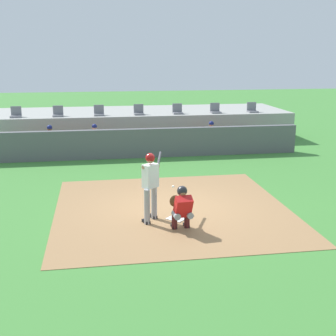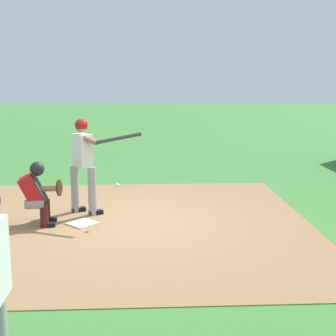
{
  "view_description": "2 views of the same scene",
  "coord_description": "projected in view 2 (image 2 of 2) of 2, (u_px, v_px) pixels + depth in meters",
  "views": [
    {
      "loc": [
        -1.97,
        -11.61,
        4.21
      ],
      "look_at": [
        0.0,
        0.7,
        1.0
      ],
      "focal_mm": 47.81,
      "sensor_mm": 36.0,
      "label": 1
    },
    {
      "loc": [
        8.25,
        0.28,
        2.54
      ],
      "look_at": [
        0.0,
        0.7,
        1.0
      ],
      "focal_mm": 51.92,
      "sensor_mm": 36.0,
      "label": 2
    }
  ],
  "objects": [
    {
      "name": "home_plate",
      "position": [
        83.0,
        223.0,
        8.51
      ],
      "size": [
        0.62,
        0.62,
        0.02
      ],
      "primitive_type": "cube",
      "rotation": [
        0.0,
        0.0,
        0.79
      ],
      "color": "white",
      "rests_on": "dirt_infield"
    },
    {
      "name": "batter_at_plate",
      "position": [
        84.0,
        160.0,
        9.0
      ],
      "size": [
        0.69,
        1.37,
        1.8
      ],
      "color": "#99999E",
      "rests_on": "ground"
    },
    {
      "name": "catcher_crouched",
      "position": [
        39.0,
        191.0,
        8.39
      ],
      "size": [
        0.51,
        1.73,
        1.13
      ],
      "color": "gray",
      "rests_on": "ground"
    },
    {
      "name": "ground_plane",
      "position": [
        128.0,
        224.0,
        8.55
      ],
      "size": [
        80.0,
        80.0,
        0.0
      ],
      "primitive_type": "plane",
      "color": "#428438"
    },
    {
      "name": "dirt_infield",
      "position": [
        128.0,
        224.0,
        8.55
      ],
      "size": [
        6.4,
        6.4,
        0.01
      ],
      "primitive_type": "cube",
      "color": "#9E754C",
      "rests_on": "ground"
    }
  ]
}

